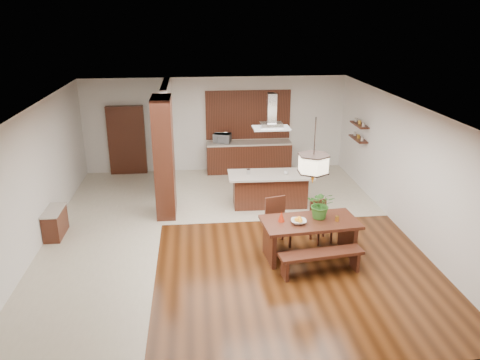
{
  "coord_description": "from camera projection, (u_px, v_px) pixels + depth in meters",
  "views": [
    {
      "loc": [
        -0.68,
        -9.59,
        4.75
      ],
      "look_at": [
        0.3,
        0.0,
        1.25
      ],
      "focal_mm": 35.0,
      "sensor_mm": 36.0,
      "label": 1
    }
  ],
  "objects": [
    {
      "name": "room_shell",
      "position": [
        226.0,
        145.0,
        9.95
      ],
      "size": [
        9.0,
        9.04,
        2.92
      ],
      "color": "#371A0A",
      "rests_on": "ground"
    },
    {
      "name": "tile_hallway",
      "position": [
        104.0,
        237.0,
        10.39
      ],
      "size": [
        2.5,
        9.0,
        0.01
      ],
      "primitive_type": "cube",
      "color": "beige",
      "rests_on": "ground"
    },
    {
      "name": "tile_kitchen",
      "position": [
        265.0,
        190.0,
        13.11
      ],
      "size": [
        5.5,
        4.0,
        0.01
      ],
      "primitive_type": "cube",
      "color": "beige",
      "rests_on": "ground"
    },
    {
      "name": "soffit_band",
      "position": [
        226.0,
        106.0,
        9.67
      ],
      "size": [
        8.0,
        9.0,
        0.02
      ],
      "primitive_type": "cube",
      "color": "#361C0D",
      "rests_on": "room_shell"
    },
    {
      "name": "partition_pier",
      "position": [
        164.0,
        158.0,
        11.15
      ],
      "size": [
        0.45,
        1.0,
        2.9
      ],
      "primitive_type": "cube",
      "color": "black",
      "rests_on": "ground"
    },
    {
      "name": "partition_stub",
      "position": [
        168.0,
        136.0,
        13.12
      ],
      "size": [
        0.18,
        2.4,
        2.9
      ],
      "primitive_type": "cube",
      "color": "silver",
      "rests_on": "ground"
    },
    {
      "name": "hallway_console",
      "position": [
        55.0,
        223.0,
        10.37
      ],
      "size": [
        0.37,
        0.88,
        0.63
      ],
      "primitive_type": "cube",
      "color": "black",
      "rests_on": "ground"
    },
    {
      "name": "hallway_doorway",
      "position": [
        127.0,
        140.0,
        14.16
      ],
      "size": [
        1.1,
        0.2,
        2.1
      ],
      "primitive_type": "cube",
      "color": "black",
      "rests_on": "ground"
    },
    {
      "name": "rear_counter",
      "position": [
        249.0,
        157.0,
        14.52
      ],
      "size": [
        2.6,
        0.62,
        0.95
      ],
      "color": "black",
      "rests_on": "ground"
    },
    {
      "name": "kitchen_window",
      "position": [
        248.0,
        115.0,
        14.33
      ],
      "size": [
        2.6,
        0.08,
        1.5
      ],
      "primitive_type": "cube",
      "color": "#A95D32",
      "rests_on": "room_shell"
    },
    {
      "name": "shelf_lower",
      "position": [
        358.0,
        139.0,
        12.98
      ],
      "size": [
        0.26,
        0.9,
        0.04
      ],
      "primitive_type": "cube",
      "color": "black",
      "rests_on": "room_shell"
    },
    {
      "name": "shelf_upper",
      "position": [
        359.0,
        125.0,
        12.84
      ],
      "size": [
        0.26,
        0.9,
        0.04
      ],
      "primitive_type": "cube",
      "color": "black",
      "rests_on": "room_shell"
    },
    {
      "name": "dining_table",
      "position": [
        310.0,
        230.0,
        9.41
      ],
      "size": [
        2.0,
        1.13,
        0.8
      ],
      "rotation": [
        0.0,
        0.0,
        0.09
      ],
      "color": "black",
      "rests_on": "ground"
    },
    {
      "name": "dining_bench",
      "position": [
        321.0,
        263.0,
        8.9
      ],
      "size": [
        1.66,
        0.57,
        0.46
      ],
      "primitive_type": null,
      "rotation": [
        0.0,
        0.0,
        0.13
      ],
      "color": "black",
      "rests_on": "ground"
    },
    {
      "name": "dining_chair_left",
      "position": [
        279.0,
        223.0,
        9.89
      ],
      "size": [
        0.56,
        0.56,
        1.04
      ],
      "primitive_type": null,
      "rotation": [
        0.0,
        0.0,
        0.26
      ],
      "color": "black",
      "rests_on": "ground"
    },
    {
      "name": "dining_chair_right",
      "position": [
        322.0,
        222.0,
        10.08
      ],
      "size": [
        0.49,
        0.49,
        0.9
      ],
      "primitive_type": null,
      "rotation": [
        0.0,
        0.0,
        0.28
      ],
      "color": "black",
      "rests_on": "ground"
    },
    {
      "name": "pendant_lantern",
      "position": [
        314.0,
        151.0,
        8.85
      ],
      "size": [
        0.64,
        0.64,
        1.31
      ],
      "primitive_type": null,
      "color": "beige",
      "rests_on": "room_shell"
    },
    {
      "name": "foliage_plant",
      "position": [
        321.0,
        204.0,
        9.36
      ],
      "size": [
        0.66,
        0.62,
        0.6
      ],
      "primitive_type": "imported",
      "rotation": [
        0.0,
        0.0,
        -0.33
      ],
      "color": "#326D24",
      "rests_on": "dining_table"
    },
    {
      "name": "fruit_bowl",
      "position": [
        299.0,
        222.0,
        9.21
      ],
      "size": [
        0.33,
        0.33,
        0.07
      ],
      "primitive_type": "imported",
      "rotation": [
        0.0,
        0.0,
        -0.1
      ],
      "color": "beige",
      "rests_on": "dining_table"
    },
    {
      "name": "napkin_cone",
      "position": [
        281.0,
        216.0,
        9.27
      ],
      "size": [
        0.18,
        0.18,
        0.21
      ],
      "primitive_type": "cone",
      "rotation": [
        0.0,
        0.0,
        0.39
      ],
      "color": "#AD240C",
      "rests_on": "dining_table"
    },
    {
      "name": "gold_ornament",
      "position": [
        337.0,
        219.0,
        9.3
      ],
      "size": [
        0.09,
        0.09,
        0.11
      ],
      "primitive_type": "cylinder",
      "rotation": [
        0.0,
        0.0,
        0.29
      ],
      "color": "gold",
      "rests_on": "dining_table"
    },
    {
      "name": "kitchen_island",
      "position": [
        270.0,
        189.0,
        11.96
      ],
      "size": [
        2.15,
        0.98,
        0.88
      ],
      "rotation": [
        0.0,
        0.0,
        -0.02
      ],
      "color": "black",
      "rests_on": "ground"
    },
    {
      "name": "range_hood",
      "position": [
        272.0,
        111.0,
        11.28
      ],
      "size": [
        0.9,
        0.55,
        0.87
      ],
      "primitive_type": null,
      "color": "silver",
      "rests_on": "room_shell"
    },
    {
      "name": "island_cup",
      "position": [
        286.0,
        173.0,
        11.72
      ],
      "size": [
        0.12,
        0.12,
        0.09
      ],
      "primitive_type": "imported",
      "rotation": [
        0.0,
        0.0,
        -0.13
      ],
      "color": "white",
      "rests_on": "kitchen_island"
    },
    {
      "name": "microwave",
      "position": [
        222.0,
        138.0,
        14.27
      ],
      "size": [
        0.59,
        0.48,
        0.28
      ],
      "primitive_type": "imported",
      "rotation": [
        0.0,
        0.0,
        -0.31
      ],
      "color": "#B2B5B9",
      "rests_on": "rear_counter"
    }
  ]
}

